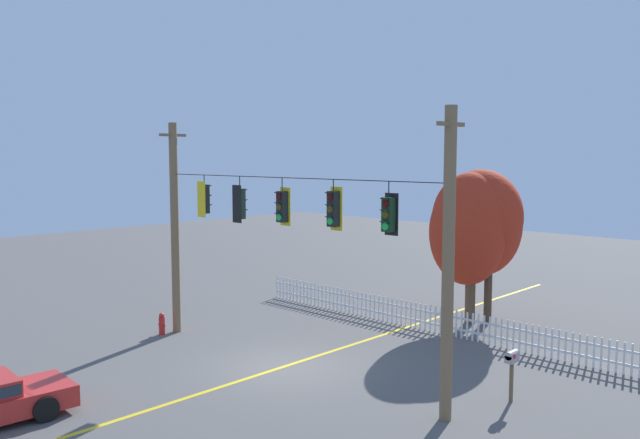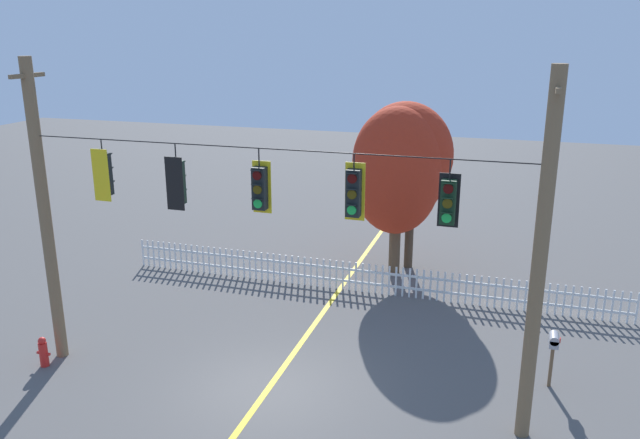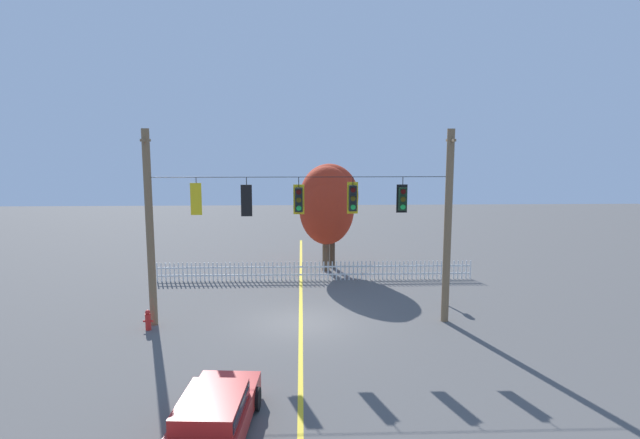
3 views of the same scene
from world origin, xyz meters
name	(u,v)px [view 2 (image 2 of 3)]	position (x,y,z in m)	size (l,w,h in m)	color
ground	(267,390)	(0.00, 0.00, 0.00)	(80.00, 80.00, 0.00)	#565451
lane_centerline_stripe	(267,390)	(0.00, 0.00, 0.00)	(0.16, 36.00, 0.01)	gold
signal_support_span	(263,235)	(0.00, 0.00, 3.96)	(12.10, 1.10, 7.79)	brown
traffic_signal_westbound_side	(104,174)	(-4.03, -0.01, 5.09)	(0.43, 0.38, 1.46)	black
traffic_signal_northbound_secondary	(177,182)	(-2.09, -0.01, 5.03)	(0.43, 0.38, 1.52)	black
traffic_signal_northbound_primary	(260,188)	(-0.05, 0.01, 5.04)	(0.43, 0.38, 1.48)	black
traffic_signal_eastbound_side	(354,193)	(2.08, 0.01, 5.09)	(0.43, 0.38, 1.47)	black
traffic_signal_southbound_primary	(448,202)	(4.05, 0.01, 5.05)	(0.43, 0.38, 1.44)	black
white_picket_fence	(363,277)	(0.77, 6.60, 0.51)	(16.68, 0.06, 1.01)	white
autumn_maple_near_fence	(397,170)	(1.46, 8.42, 3.82)	(3.13, 2.80, 5.97)	brown
autumn_maple_mid	(404,160)	(1.58, 9.13, 4.04)	(3.33, 3.14, 6.07)	#473828
fire_hydrant	(43,352)	(-5.96, -0.62, 0.40)	(0.38, 0.22, 0.81)	red
roadside_mailbox	(553,344)	(6.53, 2.23, 1.15)	(0.25, 0.44, 1.41)	brown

